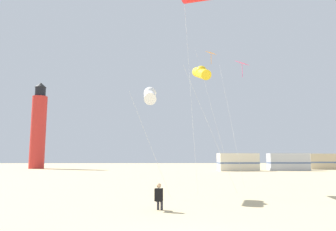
{
  "coord_description": "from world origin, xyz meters",
  "views": [
    {
      "loc": [
        -0.65,
        -7.1,
        2.26
      ],
      "look_at": [
        -0.29,
        9.56,
        4.48
      ],
      "focal_mm": 33.11,
      "sensor_mm": 36.0,
      "label": 1
    }
  ],
  "objects_px": {
    "kite_tube_white": "(150,95)",
    "kite_flyer_standing": "(159,196)",
    "rv_van_silver": "(288,162)",
    "kite_diamond_orange": "(211,59)",
    "rv_van_cream": "(238,162)",
    "kite_diamond_rainbow": "(241,68)",
    "lighthouse_distant": "(38,128)",
    "rv_van_tan": "(326,162)",
    "kite_tube_gold": "(201,73)"
  },
  "relations": [
    {
      "from": "kite_flyer_standing",
      "to": "kite_tube_gold",
      "type": "distance_m",
      "value": 10.95
    },
    {
      "from": "rv_van_silver",
      "to": "rv_van_tan",
      "type": "relative_size",
      "value": 0.99
    },
    {
      "from": "lighthouse_distant",
      "to": "kite_tube_white",
      "type": "bearing_deg",
      "value": -61.14
    },
    {
      "from": "rv_van_cream",
      "to": "rv_van_tan",
      "type": "height_order",
      "value": "same"
    },
    {
      "from": "kite_diamond_rainbow",
      "to": "lighthouse_distant",
      "type": "bearing_deg",
      "value": 130.29
    },
    {
      "from": "lighthouse_distant",
      "to": "rv_van_cream",
      "type": "height_order",
      "value": "lighthouse_distant"
    },
    {
      "from": "kite_flyer_standing",
      "to": "rv_van_tan",
      "type": "relative_size",
      "value": 0.18
    },
    {
      "from": "rv_van_cream",
      "to": "rv_van_silver",
      "type": "xyz_separation_m",
      "value": [
        8.47,
        0.72,
        0.0
      ]
    },
    {
      "from": "kite_diamond_orange",
      "to": "lighthouse_distant",
      "type": "bearing_deg",
      "value": 134.47
    },
    {
      "from": "kite_diamond_rainbow",
      "to": "rv_van_tan",
      "type": "height_order",
      "value": "kite_diamond_rainbow"
    },
    {
      "from": "lighthouse_distant",
      "to": "rv_van_silver",
      "type": "xyz_separation_m",
      "value": [
        44.72,
        -9.36,
        -6.45
      ]
    },
    {
      "from": "kite_tube_gold",
      "to": "lighthouse_distant",
      "type": "bearing_deg",
      "value": 124.05
    },
    {
      "from": "kite_diamond_rainbow",
      "to": "kite_tube_white",
      "type": "height_order",
      "value": "kite_diamond_rainbow"
    },
    {
      "from": "kite_tube_white",
      "to": "rv_van_silver",
      "type": "relative_size",
      "value": 1.02
    },
    {
      "from": "kite_tube_white",
      "to": "rv_van_silver",
      "type": "xyz_separation_m",
      "value": [
        21.54,
        32.69,
        -4.54
      ]
    },
    {
      "from": "kite_diamond_rainbow",
      "to": "rv_van_cream",
      "type": "xyz_separation_m",
      "value": [
        5.86,
        25.76,
        -8.08
      ]
    },
    {
      "from": "kite_tube_gold",
      "to": "kite_diamond_orange",
      "type": "distance_m",
      "value": 11.01
    },
    {
      "from": "rv_van_silver",
      "to": "rv_van_cream",
      "type": "bearing_deg",
      "value": -173.15
    },
    {
      "from": "kite_flyer_standing",
      "to": "rv_van_cream",
      "type": "relative_size",
      "value": 0.18
    },
    {
      "from": "kite_tube_gold",
      "to": "rv_van_cream",
      "type": "height_order",
      "value": "kite_tube_gold"
    },
    {
      "from": "kite_flyer_standing",
      "to": "kite_tube_white",
      "type": "relative_size",
      "value": 0.17
    },
    {
      "from": "kite_diamond_rainbow",
      "to": "rv_van_cream",
      "type": "height_order",
      "value": "kite_diamond_rainbow"
    },
    {
      "from": "kite_diamond_orange",
      "to": "kite_tube_white",
      "type": "height_order",
      "value": "kite_diamond_orange"
    },
    {
      "from": "kite_diamond_orange",
      "to": "rv_van_cream",
      "type": "distance_m",
      "value": 23.44
    },
    {
      "from": "kite_diamond_rainbow",
      "to": "rv_van_tan",
      "type": "xyz_separation_m",
      "value": [
        23.2,
        31.21,
        -8.08
      ]
    },
    {
      "from": "kite_tube_gold",
      "to": "kite_tube_white",
      "type": "relative_size",
      "value": 1.32
    },
    {
      "from": "kite_tube_white",
      "to": "kite_flyer_standing",
      "type": "bearing_deg",
      "value": -83.05
    },
    {
      "from": "rv_van_silver",
      "to": "kite_tube_white",
      "type": "bearing_deg",
      "value": -121.4
    },
    {
      "from": "rv_van_tan",
      "to": "kite_tube_gold",
      "type": "bearing_deg",
      "value": -124.55
    },
    {
      "from": "kite_tube_white",
      "to": "kite_diamond_rainbow",
      "type": "bearing_deg",
      "value": 40.7
    },
    {
      "from": "kite_tube_gold",
      "to": "kite_diamond_rainbow",
      "type": "relative_size",
      "value": 0.87
    },
    {
      "from": "kite_diamond_rainbow",
      "to": "rv_van_cream",
      "type": "bearing_deg",
      "value": 77.19
    },
    {
      "from": "kite_diamond_orange",
      "to": "rv_van_silver",
      "type": "bearing_deg",
      "value": 52.03
    },
    {
      "from": "rv_van_tan",
      "to": "kite_diamond_orange",
      "type": "bearing_deg",
      "value": -131.44
    },
    {
      "from": "kite_flyer_standing",
      "to": "kite_diamond_rainbow",
      "type": "distance_m",
      "value": 15.65
    },
    {
      "from": "lighthouse_distant",
      "to": "rv_van_tan",
      "type": "bearing_deg",
      "value": -4.95
    },
    {
      "from": "kite_tube_white",
      "to": "rv_van_tan",
      "type": "relative_size",
      "value": 1.01
    },
    {
      "from": "kite_tube_white",
      "to": "rv_van_silver",
      "type": "bearing_deg",
      "value": 56.61
    },
    {
      "from": "kite_tube_white",
      "to": "rv_van_tan",
      "type": "height_order",
      "value": "kite_tube_white"
    },
    {
      "from": "lighthouse_distant",
      "to": "kite_flyer_standing",
      "type": "bearing_deg",
      "value": -63.13
    },
    {
      "from": "rv_van_tan",
      "to": "kite_flyer_standing",
      "type": "bearing_deg",
      "value": -121.96
    },
    {
      "from": "kite_flyer_standing",
      "to": "rv_van_cream",
      "type": "distance_m",
      "value": 38.9
    },
    {
      "from": "kite_diamond_rainbow",
      "to": "kite_diamond_orange",
      "type": "bearing_deg",
      "value": 102.54
    },
    {
      "from": "kite_flyer_standing",
      "to": "lighthouse_distant",
      "type": "bearing_deg",
      "value": -55.24
    },
    {
      "from": "kite_flyer_standing",
      "to": "rv_van_silver",
      "type": "relative_size",
      "value": 0.18
    },
    {
      "from": "kite_diamond_orange",
      "to": "lighthouse_distant",
      "type": "xyz_separation_m",
      "value": [
        -28.99,
        29.53,
        -4.45
      ]
    },
    {
      "from": "kite_diamond_orange",
      "to": "rv_van_cream",
      "type": "height_order",
      "value": "kite_diamond_orange"
    },
    {
      "from": "kite_diamond_rainbow",
      "to": "lighthouse_distant",
      "type": "relative_size",
      "value": 0.6
    },
    {
      "from": "kite_flyer_standing",
      "to": "kite_tube_white",
      "type": "distance_m",
      "value": 7.23
    },
    {
      "from": "rv_van_silver",
      "to": "rv_van_tan",
      "type": "height_order",
      "value": "same"
    }
  ]
}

